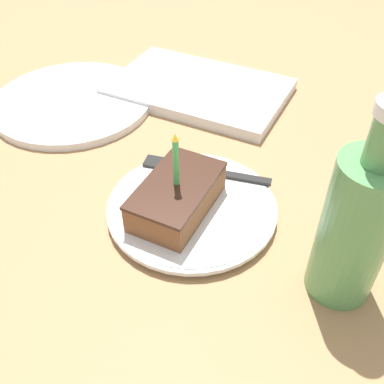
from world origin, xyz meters
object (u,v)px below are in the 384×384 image
(cake_slice, at_px, (177,196))
(fork, at_px, (197,170))
(plate, at_px, (192,208))
(side_plate, at_px, (73,102))
(bottle, at_px, (357,226))
(marble_board, at_px, (199,89))

(cake_slice, distance_m, fork, 0.08)
(plate, bearing_deg, side_plate, 154.36)
(bottle, bearing_deg, plate, 171.30)
(cake_slice, relative_size, bottle, 0.57)
(side_plate, bearing_deg, marble_board, 36.34)
(fork, distance_m, bottle, 0.25)
(cake_slice, relative_size, fork, 0.73)
(cake_slice, relative_size, side_plate, 0.48)
(bottle, bearing_deg, side_plate, 160.59)
(fork, relative_size, bottle, 0.78)
(fork, relative_size, marble_board, 0.59)
(plate, distance_m, marble_board, 0.31)
(side_plate, bearing_deg, fork, -16.41)
(bottle, height_order, side_plate, bottle)
(fork, bearing_deg, plate, -69.73)
(bottle, xyz_separation_m, marble_board, (-0.33, 0.31, -0.09))
(side_plate, bearing_deg, cake_slice, -29.00)
(plate, bearing_deg, marble_board, 114.24)
(plate, distance_m, cake_slice, 0.04)
(bottle, bearing_deg, marble_board, 136.11)
(bottle, distance_m, side_plate, 0.55)
(fork, distance_m, marble_board, 0.24)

